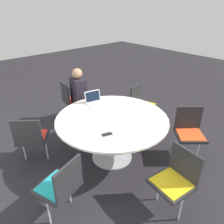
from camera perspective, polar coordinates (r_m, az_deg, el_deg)
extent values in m
plane|color=black|center=(3.75, 0.00, -11.59)|extent=(16.00, 16.00, 0.00)
cylinder|color=#B7B7BC|center=(3.74, 0.00, -11.47)|extent=(0.66, 0.66, 0.02)
cylinder|color=#B7B7BC|center=(3.53, 0.00, -6.92)|extent=(0.12, 0.12, 0.70)
cylinder|color=silver|center=(3.33, 0.00, -1.75)|extent=(1.72, 1.72, 0.03)
cube|color=#262628|center=(4.72, -9.63, 2.86)|extent=(0.51, 0.50, 0.04)
cube|color=red|center=(4.71, -9.65, 3.15)|extent=(0.45, 0.44, 0.01)
cube|color=#262628|center=(4.58, -12.10, 4.83)|extent=(0.42, 0.11, 0.40)
cylinder|color=silver|center=(4.97, -10.21, 1.27)|extent=(0.02, 0.02, 0.40)
cylinder|color=silver|center=(4.67, -8.58, -0.40)|extent=(0.02, 0.02, 0.40)
cube|color=#262628|center=(3.66, -19.95, -6.31)|extent=(0.60, 0.61, 0.04)
cube|color=red|center=(3.65, -20.01, -5.97)|extent=(0.53, 0.53, 0.01)
cube|color=#262628|center=(3.39, -21.39, -5.02)|extent=(0.29, 0.34, 0.40)
cylinder|color=silver|center=(3.84, -22.02, -9.05)|extent=(0.02, 0.02, 0.40)
cylinder|color=silver|center=(3.74, -16.73, -9.18)|extent=(0.02, 0.02, 0.40)
cube|color=#262628|center=(2.74, -14.06, -18.47)|extent=(0.53, 0.55, 0.04)
cube|color=teal|center=(2.72, -14.12, -18.08)|extent=(0.47, 0.48, 0.01)
cube|color=#262628|center=(2.49, -11.24, -16.81)|extent=(0.16, 0.41, 0.40)
cylinder|color=silver|center=(2.83, -16.22, -23.70)|extent=(0.02, 0.02, 0.40)
cylinder|color=silver|center=(2.99, -11.06, -19.45)|extent=(0.02, 0.02, 0.40)
cube|color=#262628|center=(2.79, 15.25, -17.75)|extent=(0.49, 0.47, 0.04)
cube|color=gold|center=(2.77, 15.32, -17.36)|extent=(0.43, 0.42, 0.01)
cube|color=#262628|center=(2.76, 18.58, -12.62)|extent=(0.42, 0.09, 0.40)
cylinder|color=silver|center=(2.88, 17.53, -22.80)|extent=(0.02, 0.02, 0.40)
cylinder|color=silver|center=(3.02, 12.05, -18.89)|extent=(0.02, 0.02, 0.40)
cube|color=#262628|center=(3.71, 19.70, -5.83)|extent=(0.61, 0.61, 0.04)
cube|color=#E04C1E|center=(3.69, 19.77, -5.49)|extent=(0.53, 0.54, 0.01)
cube|color=#262628|center=(3.76, 19.34, -1.39)|extent=(0.30, 0.33, 0.40)
cylinder|color=silver|center=(3.89, 21.72, -8.48)|extent=(0.02, 0.02, 0.40)
cylinder|color=silver|center=(3.77, 16.56, -8.74)|extent=(0.02, 0.02, 0.40)
cube|color=#262628|center=(4.47, 8.30, 1.47)|extent=(0.53, 0.54, 0.04)
cube|color=gold|center=(4.45, 8.32, 1.77)|extent=(0.47, 0.48, 0.01)
cube|color=#262628|center=(4.45, 6.19, 4.60)|extent=(0.15, 0.41, 0.40)
cylinder|color=silver|center=(4.72, 9.01, -0.14)|extent=(0.02, 0.02, 0.40)
cylinder|color=silver|center=(4.42, 7.17, -2.00)|extent=(0.02, 0.02, 0.40)
cylinder|color=#231E28|center=(4.72, -7.63, 0.25)|extent=(0.10, 0.10, 0.44)
cylinder|color=#231E28|center=(4.57, -6.71, -0.64)|extent=(0.10, 0.10, 0.44)
cube|color=#231E28|center=(4.40, -8.74, 5.25)|extent=(0.40, 0.29, 0.55)
sphere|color=#A87A5B|center=(4.28, -9.10, 9.90)|extent=(0.20, 0.20, 0.20)
cube|color=silver|center=(3.75, -4.29, 2.07)|extent=(0.28, 0.32, 0.02)
cube|color=silver|center=(3.80, -5.09, 4.15)|extent=(0.10, 0.29, 0.20)
cube|color=black|center=(3.79, -5.05, 4.12)|extent=(0.09, 0.26, 0.17)
cube|color=black|center=(2.93, -1.31, -5.83)|extent=(0.11, 0.16, 0.01)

